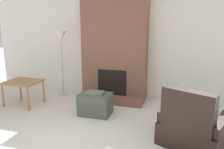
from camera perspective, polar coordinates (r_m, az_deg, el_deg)
The scene contains 6 objects.
wall_back at distance 5.72m, azimuth 1.38°, elevation 7.27°, with size 7.30×0.06×2.60m, color silver.
fireplace at distance 5.47m, azimuth 0.62°, elevation 6.39°, with size 1.62×0.80×2.60m.
ottoman at distance 4.67m, azimuth -4.35°, elevation -7.63°, with size 0.65×0.48×0.50m.
armchair at distance 3.78m, azimuth 20.43°, elevation -13.03°, with size 1.24×1.26×0.97m.
side_table at distance 5.53m, azimuth -22.21°, elevation -2.28°, with size 0.77×0.67×0.58m.
floor_lamp_left at distance 5.86m, azimuth -13.21°, elevation 8.55°, with size 0.29×0.29×1.71m.
Camera 1 is at (1.53, -2.31, 1.89)m, focal length 35.00 mm.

